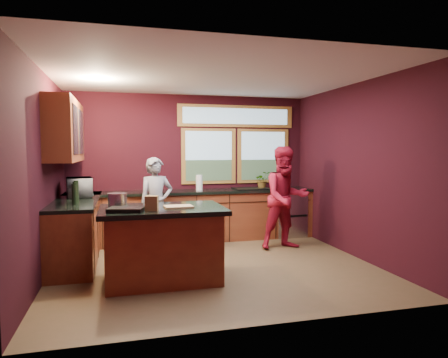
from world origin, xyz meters
name	(u,v)px	position (x,y,z in m)	size (l,w,h in m)	color
floor	(215,266)	(0.00, 0.00, 0.00)	(4.50, 4.50, 0.00)	brown
room_shell	(169,141)	(-0.60, 0.32, 1.80)	(4.52, 4.02, 2.71)	black
back_counter	(204,215)	(0.20, 1.70, 0.46)	(4.50, 0.64, 0.93)	#5B2415
left_counter	(77,230)	(-1.95, 0.85, 0.47)	(0.64, 2.30, 0.93)	#5B2415
island	(163,243)	(-0.78, -0.43, 0.48)	(1.55, 1.05, 0.95)	#5B2415
person_grey	(156,204)	(-0.73, 1.12, 0.77)	(0.57, 0.37, 1.55)	slate
person_red	(286,198)	(1.40, 0.73, 0.86)	(0.84, 0.65, 1.73)	maroon
microwave	(80,187)	(-1.92, 1.16, 1.08)	(0.55, 0.37, 0.31)	#999999
potted_plant	(263,180)	(1.36, 1.75, 1.09)	(0.29, 0.25, 0.32)	#999999
paper_towel	(199,183)	(0.11, 1.70, 1.07)	(0.12, 0.12, 0.28)	white
cutting_board	(178,206)	(-0.58, -0.48, 0.95)	(0.35, 0.25, 0.02)	tan
stock_pot	(117,200)	(-1.33, -0.28, 1.03)	(0.24, 0.24, 0.18)	#B0B0B5
paper_bag	(152,203)	(-0.93, -0.68, 1.03)	(0.15, 0.12, 0.18)	brown
black_tray	(126,210)	(-1.23, -0.68, 0.97)	(0.40, 0.28, 0.05)	black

